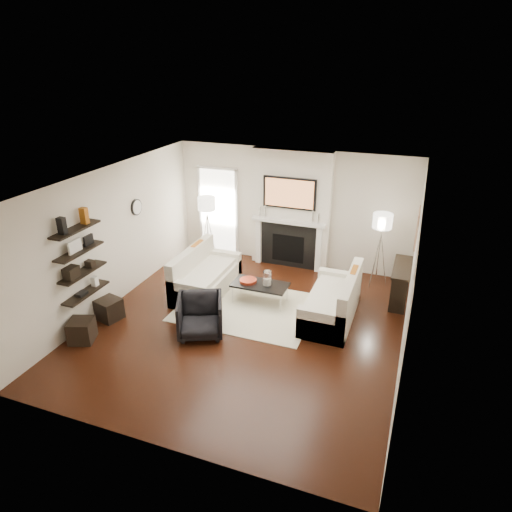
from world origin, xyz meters
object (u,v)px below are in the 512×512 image
(loveseat_right_base, at_px, (330,308))
(ottoman_near, at_px, (109,309))
(lamp_left_shade, at_px, (207,203))
(coffee_table, at_px, (260,285))
(lamp_right_shade, at_px, (383,221))
(loveseat_left_base, at_px, (207,283))
(armchair, at_px, (200,314))

(loveseat_right_base, xyz_separation_m, ottoman_near, (-3.88, -1.47, -0.01))
(lamp_left_shade, xyz_separation_m, ottoman_near, (-0.62, -3.00, -1.25))
(lamp_left_shade, bearing_deg, loveseat_right_base, -25.12)
(loveseat_right_base, height_order, coffee_table, same)
(lamp_right_shade, bearing_deg, loveseat_left_base, -154.26)
(lamp_right_shade, height_order, ottoman_near, lamp_right_shade)
(loveseat_left_base, distance_m, coffee_table, 1.21)
(loveseat_left_base, height_order, lamp_left_shade, lamp_left_shade)
(armchair, relative_size, lamp_left_shade, 1.98)
(armchair, relative_size, lamp_right_shade, 1.98)
(loveseat_left_base, height_order, armchair, armchair)
(loveseat_right_base, bearing_deg, ottoman_near, -159.32)
(lamp_left_shade, height_order, lamp_right_shade, same)
(ottoman_near, bearing_deg, loveseat_left_base, 52.09)
(loveseat_right_base, bearing_deg, armchair, -147.10)
(loveseat_left_base, xyz_separation_m, lamp_right_shade, (3.27, 1.58, 1.24))
(lamp_right_shade, xyz_separation_m, ottoman_near, (-4.52, -3.18, -1.25))
(loveseat_right_base, distance_m, lamp_left_shade, 3.81)
(coffee_table, bearing_deg, loveseat_right_base, -3.39)
(loveseat_left_base, height_order, ottoman_near, loveseat_left_base)
(lamp_right_shade, bearing_deg, armchair, -131.48)
(armchair, xyz_separation_m, lamp_left_shade, (-1.21, 2.86, 1.05))
(coffee_table, distance_m, ottoman_near, 2.90)
(coffee_table, relative_size, lamp_right_shade, 2.75)
(coffee_table, height_order, lamp_right_shade, lamp_right_shade)
(coffee_table, bearing_deg, ottoman_near, -147.59)
(loveseat_left_base, distance_m, armchair, 1.58)
(armchair, height_order, lamp_right_shade, lamp_right_shade)
(loveseat_left_base, distance_m, lamp_left_shade, 1.97)
(loveseat_right_base, relative_size, armchair, 2.28)
(coffee_table, height_order, armchair, armchair)
(coffee_table, distance_m, lamp_left_shade, 2.55)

